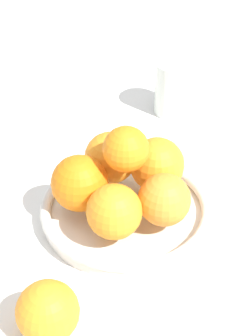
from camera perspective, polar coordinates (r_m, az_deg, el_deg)
ground_plane at (r=0.84m, az=-0.00°, el=-5.09°), size 4.00×4.00×0.00m
fruit_bowl at (r=0.83m, az=-0.00°, el=-4.33°), size 0.25×0.25×0.03m
orange_pile at (r=0.80m, az=-0.19°, el=-1.02°), size 0.20×0.19×0.13m
stray_orange at (r=0.68m, az=-7.96°, el=-14.25°), size 0.08×0.08×0.08m
drinking_glass at (r=1.07m, az=4.98°, el=8.12°), size 0.08×0.08×0.10m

